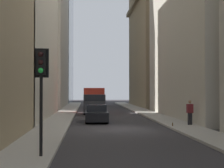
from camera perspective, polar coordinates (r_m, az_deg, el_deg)
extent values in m
plane|color=#302D30|center=(21.82, 1.30, -7.91)|extent=(135.00, 135.00, 0.00)
cube|color=#A8A399|center=(21.83, -10.64, -7.70)|extent=(90.00, 2.20, 0.14)
cube|color=#A8A399|center=(22.70, 12.78, -7.44)|extent=(90.00, 2.20, 0.14)
cube|color=#9E8966|center=(53.25, 9.60, 7.06)|extent=(17.29, 10.00, 20.30)
cube|color=#867556|center=(53.53, 3.95, 13.93)|extent=(17.29, 0.50, 0.60)
cube|color=#A8A091|center=(53.37, -13.68, 12.22)|extent=(18.45, 10.00, 29.75)
cube|color=red|center=(37.27, -3.23, -2.72)|extent=(4.60, 2.25, 2.60)
cube|color=#38383D|center=(34.09, -3.12, -3.46)|extent=(1.90, 2.25, 1.90)
cube|color=black|center=(34.07, -3.12, -2.45)|extent=(1.92, 2.09, 0.64)
cylinder|color=black|center=(34.16, -1.47, -4.72)|extent=(0.88, 0.28, 0.88)
cylinder|color=black|center=(34.12, -4.78, -4.72)|extent=(0.88, 0.28, 0.88)
cylinder|color=black|center=(38.75, -1.81, -4.29)|extent=(0.88, 0.28, 0.88)
cylinder|color=black|center=(38.71, -4.73, -4.29)|extent=(0.88, 0.28, 0.88)
cube|color=black|center=(26.50, -2.77, -5.57)|extent=(4.30, 1.78, 0.70)
cube|color=black|center=(26.66, -2.78, -4.20)|extent=(2.10, 1.58, 0.54)
cylinder|color=black|center=(25.21, -0.90, -6.26)|extent=(0.64, 0.22, 0.64)
cylinder|color=black|center=(25.16, -4.47, -6.27)|extent=(0.64, 0.22, 0.64)
cylinder|color=black|center=(27.89, -1.23, -5.77)|extent=(0.64, 0.22, 0.64)
cylinder|color=black|center=(27.85, -4.46, -5.77)|extent=(0.64, 0.22, 0.64)
cylinder|color=black|center=(12.39, -12.36, -5.38)|extent=(0.12, 0.12, 3.02)
cube|color=black|center=(12.40, -12.32, 3.68)|extent=(0.28, 0.32, 0.90)
cube|color=black|center=(12.55, -12.22, 3.63)|extent=(0.03, 0.52, 1.10)
sphere|color=black|center=(12.27, -12.42, 5.14)|extent=(0.20, 0.20, 0.20)
sphere|color=black|center=(12.24, -12.42, 3.75)|extent=(0.20, 0.20, 0.20)
sphere|color=green|center=(12.22, -12.43, 2.35)|extent=(0.20, 0.20, 0.20)
cylinder|color=black|center=(23.73, 13.73, -5.97)|extent=(0.16, 0.16, 0.84)
cylinder|color=black|center=(23.68, 13.33, -5.98)|extent=(0.16, 0.16, 0.84)
cube|color=maroon|center=(23.66, 13.52, -4.20)|extent=(0.26, 0.44, 0.63)
sphere|color=#936B4C|center=(23.64, 13.52, -3.07)|extent=(0.22, 0.22, 0.22)
cylinder|color=brown|center=(22.66, 10.59, -7.02)|extent=(0.07, 0.07, 0.20)
cylinder|color=brown|center=(22.65, 10.59, -6.69)|extent=(0.03, 0.03, 0.07)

